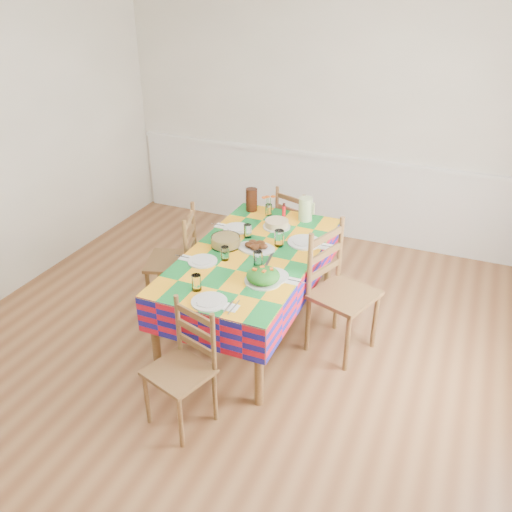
{
  "coord_description": "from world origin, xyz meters",
  "views": [
    {
      "loc": [
        1.51,
        -2.93,
        2.69
      ],
      "look_at": [
        0.14,
        0.3,
        0.79
      ],
      "focal_mm": 38.0,
      "sensor_mm": 36.0,
      "label": 1
    }
  ],
  "objects_px": {
    "tea_pitcher": "(252,200)",
    "meat_platter": "(256,246)",
    "dining_table": "(252,261)",
    "chair_far": "(297,228)",
    "chair_near": "(183,369)",
    "chair_left": "(176,261)",
    "green_pitcher": "(305,209)",
    "chair_right": "(339,292)"
  },
  "relations": [
    {
      "from": "chair_far",
      "to": "chair_right",
      "type": "height_order",
      "value": "chair_right"
    },
    {
      "from": "green_pitcher",
      "to": "chair_right",
      "type": "bearing_deg",
      "value": -54.48
    },
    {
      "from": "chair_far",
      "to": "chair_near",
      "type": "bearing_deg",
      "value": 109.44
    },
    {
      "from": "dining_table",
      "to": "chair_far",
      "type": "height_order",
      "value": "chair_far"
    },
    {
      "from": "green_pitcher",
      "to": "tea_pitcher",
      "type": "bearing_deg",
      "value": 179.01
    },
    {
      "from": "chair_left",
      "to": "chair_near",
      "type": "bearing_deg",
      "value": 14.17
    },
    {
      "from": "meat_platter",
      "to": "chair_far",
      "type": "xyz_separation_m",
      "value": [
        -0.02,
        1.06,
        -0.31
      ]
    },
    {
      "from": "green_pitcher",
      "to": "chair_left",
      "type": "relative_size",
      "value": 0.22
    },
    {
      "from": "green_pitcher",
      "to": "chair_near",
      "type": "distance_m",
      "value": 1.93
    },
    {
      "from": "dining_table",
      "to": "meat_platter",
      "type": "relative_size",
      "value": 5.78
    },
    {
      "from": "dining_table",
      "to": "tea_pitcher",
      "type": "xyz_separation_m",
      "value": [
        -0.33,
        0.76,
        0.18
      ]
    },
    {
      "from": "dining_table",
      "to": "chair_right",
      "type": "height_order",
      "value": "chair_right"
    },
    {
      "from": "chair_far",
      "to": "chair_left",
      "type": "xyz_separation_m",
      "value": [
        -0.7,
        -1.12,
        0.05
      ]
    },
    {
      "from": "dining_table",
      "to": "chair_left",
      "type": "xyz_separation_m",
      "value": [
        -0.71,
        0.01,
        -0.16
      ]
    },
    {
      "from": "meat_platter",
      "to": "chair_left",
      "type": "relative_size",
      "value": 0.33
    },
    {
      "from": "dining_table",
      "to": "green_pitcher",
      "type": "bearing_deg",
      "value": 76.23
    },
    {
      "from": "tea_pitcher",
      "to": "chair_right",
      "type": "xyz_separation_m",
      "value": [
        1.05,
        -0.75,
        -0.3
      ]
    },
    {
      "from": "green_pitcher",
      "to": "chair_far",
      "type": "distance_m",
      "value": 0.58
    },
    {
      "from": "chair_near",
      "to": "chair_left",
      "type": "bearing_deg",
      "value": 139.7
    },
    {
      "from": "tea_pitcher",
      "to": "green_pitcher",
      "type": "bearing_deg",
      "value": -0.99
    },
    {
      "from": "chair_near",
      "to": "chair_right",
      "type": "xyz_separation_m",
      "value": [
        0.7,
        1.15,
        0.08
      ]
    },
    {
      "from": "chair_far",
      "to": "chair_left",
      "type": "height_order",
      "value": "chair_left"
    },
    {
      "from": "chair_left",
      "to": "green_pitcher",
      "type": "bearing_deg",
      "value": 111.27
    },
    {
      "from": "meat_platter",
      "to": "chair_right",
      "type": "xyz_separation_m",
      "value": [
        0.71,
        -0.06,
        -0.22
      ]
    },
    {
      "from": "chair_far",
      "to": "chair_right",
      "type": "bearing_deg",
      "value": 141.75
    },
    {
      "from": "chair_left",
      "to": "chair_right",
      "type": "xyz_separation_m",
      "value": [
        1.43,
        0.0,
        0.04
      ]
    },
    {
      "from": "meat_platter",
      "to": "chair_near",
      "type": "xyz_separation_m",
      "value": [
        0.01,
        -1.2,
        -0.31
      ]
    },
    {
      "from": "meat_platter",
      "to": "tea_pitcher",
      "type": "relative_size",
      "value": 1.48
    },
    {
      "from": "green_pitcher",
      "to": "meat_platter",
      "type": "bearing_deg",
      "value": -104.76
    },
    {
      "from": "chair_right",
      "to": "dining_table",
      "type": "bearing_deg",
      "value": 110.64
    },
    {
      "from": "meat_platter",
      "to": "green_pitcher",
      "type": "bearing_deg",
      "value": 75.24
    },
    {
      "from": "tea_pitcher",
      "to": "meat_platter",
      "type": "bearing_deg",
      "value": -63.8
    },
    {
      "from": "meat_platter",
      "to": "chair_right",
      "type": "bearing_deg",
      "value": -4.53
    },
    {
      "from": "chair_left",
      "to": "dining_table",
      "type": "bearing_deg",
      "value": 70.74
    },
    {
      "from": "meat_platter",
      "to": "tea_pitcher",
      "type": "bearing_deg",
      "value": 116.2
    },
    {
      "from": "chair_right",
      "to": "green_pitcher",
      "type": "bearing_deg",
      "value": 54.91
    },
    {
      "from": "chair_far",
      "to": "chair_right",
      "type": "distance_m",
      "value": 1.33
    },
    {
      "from": "green_pitcher",
      "to": "tea_pitcher",
      "type": "height_order",
      "value": "tea_pitcher"
    },
    {
      "from": "chair_far",
      "to": "dining_table",
      "type": "bearing_deg",
      "value": 109.46
    },
    {
      "from": "tea_pitcher",
      "to": "chair_far",
      "type": "distance_m",
      "value": 0.63
    },
    {
      "from": "chair_near",
      "to": "chair_left",
      "type": "relative_size",
      "value": 0.9
    },
    {
      "from": "green_pitcher",
      "to": "chair_far",
      "type": "bearing_deg",
      "value": 117.42
    }
  ]
}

